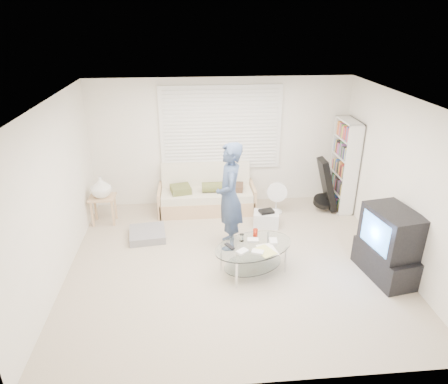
{
  "coord_description": "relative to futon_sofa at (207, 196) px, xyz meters",
  "views": [
    {
      "loc": [
        -0.6,
        -5.21,
        3.56
      ],
      "look_at": [
        -0.11,
        0.3,
        1.07
      ],
      "focal_mm": 32.0,
      "sensor_mm": 36.0,
      "label": 1
    }
  ],
  "objects": [
    {
      "name": "guitar_case",
      "position": [
        2.3,
        -0.25,
        0.17
      ],
      "size": [
        0.43,
        0.39,
        1.05
      ],
      "color": "black",
      "rests_on": "ground"
    },
    {
      "name": "window_blinds",
      "position": [
        0.31,
        0.33,
        1.25
      ],
      "size": [
        2.32,
        0.08,
        1.62
      ],
      "color": "silver",
      "rests_on": "ground"
    },
    {
      "name": "bookshelf",
      "position": [
        2.63,
        -0.14,
        0.59
      ],
      "size": [
        0.28,
        0.75,
        1.78
      ],
      "color": "white",
      "rests_on": "ground"
    },
    {
      "name": "coffee_table",
      "position": [
        0.59,
        -2.13,
        0.07
      ],
      "size": [
        1.41,
        1.18,
        0.57
      ],
      "color": "silver",
      "rests_on": "ground"
    },
    {
      "name": "room_shell",
      "position": [
        0.31,
        -1.39,
        1.33
      ],
      "size": [
        5.02,
        4.52,
        2.51
      ],
      "color": "white",
      "rests_on": "ground"
    },
    {
      "name": "floor_fan",
      "position": [
        1.33,
        -0.25,
        0.08
      ],
      "size": [
        0.39,
        0.26,
        0.64
      ],
      "color": "white",
      "rests_on": "ground"
    },
    {
      "name": "side_table",
      "position": [
        -1.91,
        -0.36,
        0.38
      ],
      "size": [
        0.46,
        0.37,
        0.91
      ],
      "color": "tan",
      "rests_on": "ground"
    },
    {
      "name": "standing_person",
      "position": [
        0.31,
        -1.37,
        0.6
      ],
      "size": [
        0.45,
        0.67,
        1.79
      ],
      "primitive_type": "imported",
      "rotation": [
        0.0,
        0.0,
        -1.61
      ],
      "color": "navy",
      "rests_on": "ground"
    },
    {
      "name": "futon_sofa",
      "position": [
        0.0,
        0.0,
        0.0
      ],
      "size": [
        1.86,
        0.75,
        0.91
      ],
      "color": "tan",
      "rests_on": "ground"
    },
    {
      "name": "tv_unit",
      "position": [
        2.51,
        -2.39,
        0.22
      ],
      "size": [
        0.68,
        1.05,
        1.06
      ],
      "color": "black",
      "rests_on": "ground"
    },
    {
      "name": "ground",
      "position": [
        0.31,
        -1.87,
        -0.3
      ],
      "size": [
        5.0,
        5.0,
        0.0
      ],
      "primitive_type": "plane",
      "color": "tan",
      "rests_on": "ground"
    },
    {
      "name": "storage_bin",
      "position": [
        1.04,
        -0.76,
        -0.15
      ],
      "size": [
        0.5,
        0.4,
        0.32
      ],
      "color": "white",
      "rests_on": "ground"
    },
    {
      "name": "grey_floor_pillow",
      "position": [
        -1.08,
        -0.99,
        -0.23
      ],
      "size": [
        0.66,
        0.66,
        0.13
      ],
      "primitive_type": "cube",
      "rotation": [
        0.0,
        0.0,
        0.12
      ],
      "color": "slate",
      "rests_on": "ground"
    }
  ]
}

